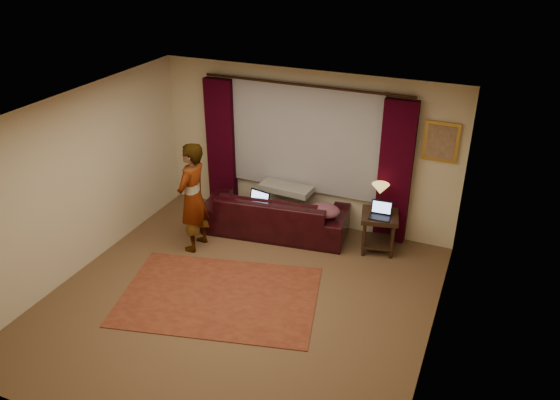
% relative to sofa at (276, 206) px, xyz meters
% --- Properties ---
extents(floor, '(5.00, 5.00, 0.01)m').
position_rel_sofa_xyz_m(floor, '(0.29, -1.93, -0.48)').
color(floor, brown).
rests_on(floor, ground).
extents(ceiling, '(5.00, 5.00, 0.02)m').
position_rel_sofa_xyz_m(ceiling, '(0.29, -1.93, 2.13)').
color(ceiling, silver).
rests_on(ceiling, ground).
extents(wall_back, '(5.00, 0.02, 2.60)m').
position_rel_sofa_xyz_m(wall_back, '(0.29, 0.57, 0.83)').
color(wall_back, beige).
rests_on(wall_back, ground).
extents(wall_front, '(5.00, 0.02, 2.60)m').
position_rel_sofa_xyz_m(wall_front, '(0.29, -4.43, 0.83)').
color(wall_front, beige).
rests_on(wall_front, ground).
extents(wall_left, '(0.02, 5.00, 2.60)m').
position_rel_sofa_xyz_m(wall_left, '(-2.21, -1.93, 0.83)').
color(wall_left, beige).
rests_on(wall_left, ground).
extents(wall_right, '(0.02, 5.00, 2.60)m').
position_rel_sofa_xyz_m(wall_right, '(2.79, -1.93, 0.83)').
color(wall_right, beige).
rests_on(wall_right, ground).
extents(sheer_curtain, '(2.50, 0.05, 1.80)m').
position_rel_sofa_xyz_m(sheer_curtain, '(0.29, 0.51, 1.03)').
color(sheer_curtain, '#9C9DA4').
rests_on(sheer_curtain, wall_back).
extents(drape_left, '(0.50, 0.14, 2.30)m').
position_rel_sofa_xyz_m(drape_left, '(-1.21, 0.46, 0.71)').
color(drape_left, black).
rests_on(drape_left, floor).
extents(drape_right, '(0.50, 0.14, 2.30)m').
position_rel_sofa_xyz_m(drape_right, '(1.79, 0.46, 0.71)').
color(drape_right, black).
rests_on(drape_right, floor).
extents(curtain_rod, '(0.04, 0.04, 3.40)m').
position_rel_sofa_xyz_m(curtain_rod, '(0.29, 0.46, 1.91)').
color(curtain_rod, black).
rests_on(curtain_rod, wall_back).
extents(picture_frame, '(0.50, 0.04, 0.60)m').
position_rel_sofa_xyz_m(picture_frame, '(2.39, 0.54, 1.28)').
color(picture_frame, gold).
rests_on(picture_frame, wall_back).
extents(sofa, '(2.45, 1.31, 0.94)m').
position_rel_sofa_xyz_m(sofa, '(0.00, 0.00, 0.00)').
color(sofa, black).
rests_on(sofa, floor).
extents(throw_blanket, '(0.89, 0.40, 0.10)m').
position_rel_sofa_xyz_m(throw_blanket, '(0.08, 0.24, 0.48)').
color(throw_blanket, gray).
rests_on(throw_blanket, sofa).
extents(clothing_pile, '(0.60, 0.55, 0.21)m').
position_rel_sofa_xyz_m(clothing_pile, '(0.85, -0.04, 0.10)').
color(clothing_pile, brown).
rests_on(clothing_pile, sofa).
extents(laptop_sofa, '(0.44, 0.46, 0.27)m').
position_rel_sofa_xyz_m(laptop_sofa, '(-0.26, -0.24, 0.13)').
color(laptop_sofa, black).
rests_on(laptop_sofa, sofa).
extents(area_rug, '(2.99, 2.34, 0.01)m').
position_rel_sofa_xyz_m(area_rug, '(-0.01, -1.93, -0.47)').
color(area_rug, brown).
rests_on(area_rug, floor).
extents(end_table, '(0.66, 0.66, 0.64)m').
position_rel_sofa_xyz_m(end_table, '(1.69, 0.10, -0.15)').
color(end_table, black).
rests_on(end_table, floor).
extents(tiffany_lamp, '(0.35, 0.35, 0.42)m').
position_rel_sofa_xyz_m(tiffany_lamp, '(1.63, 0.24, 0.38)').
color(tiffany_lamp, '#A28E4F').
rests_on(tiffany_lamp, end_table).
extents(laptop_table, '(0.33, 0.36, 0.23)m').
position_rel_sofa_xyz_m(laptop_table, '(1.72, -0.02, 0.28)').
color(laptop_table, black).
rests_on(laptop_table, end_table).
extents(person, '(0.52, 0.52, 1.74)m').
position_rel_sofa_xyz_m(person, '(-0.96, -0.94, 0.40)').
color(person, gray).
rests_on(person, floor).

